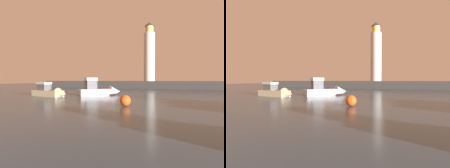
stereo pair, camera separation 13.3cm
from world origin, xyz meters
TOP-DOWN VIEW (x-y plane):
  - ground_plane at (0.00, 29.47)m, footprint 220.00×220.00m
  - breakwater at (0.00, 58.95)m, footprint 82.40×4.39m
  - lighthouse at (-5.12, 58.95)m, footprint 3.12×3.12m
  - motorboat_1 at (-13.12, 24.61)m, footprint 6.97×3.07m
  - motorboat_4 at (-6.97, 29.80)m, footprint 6.47×6.74m
  - mooring_buoy at (1.14, 18.04)m, footprint 1.09×1.09m

SIDE VIEW (x-z plane):
  - ground_plane at x=0.00m, z-range 0.00..0.00m
  - mooring_buoy at x=1.14m, z-range 0.00..1.09m
  - motorboat_1 at x=-13.12m, z-range -0.59..1.99m
  - motorboat_4 at x=-6.97m, z-range -0.86..2.49m
  - breakwater at x=0.00m, z-range 0.00..2.21m
  - lighthouse at x=-5.12m, z-range 1.76..18.97m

